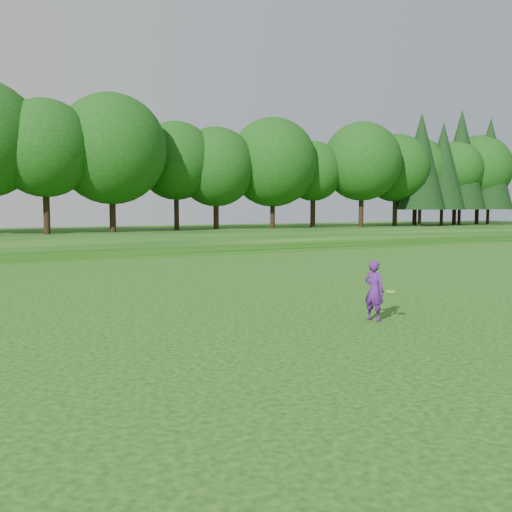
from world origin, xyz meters
TOP-DOWN VIEW (x-y plane):
  - ground at (0.00, 0.00)m, footprint 140.00×140.00m
  - berm at (0.00, 34.00)m, footprint 130.00×30.00m
  - walking_path at (0.00, 20.00)m, footprint 130.00×1.60m
  - treeline at (0.00, 38.00)m, footprint 104.00×7.00m
  - woman at (0.95, 0.47)m, footprint 0.62×0.70m

SIDE VIEW (x-z plane):
  - ground at x=0.00m, z-range 0.00..0.00m
  - walking_path at x=0.00m, z-range 0.00..0.04m
  - berm at x=0.00m, z-range 0.00..0.60m
  - woman at x=0.95m, z-range 0.00..1.46m
  - treeline at x=0.00m, z-range 0.60..15.60m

